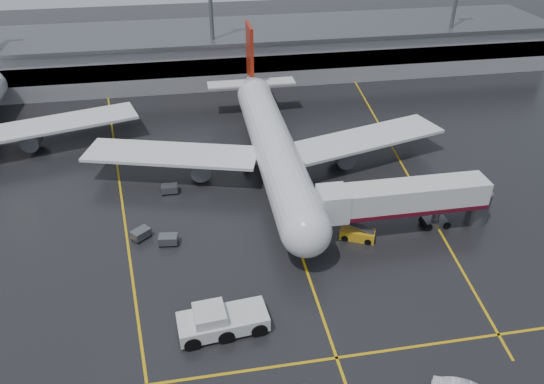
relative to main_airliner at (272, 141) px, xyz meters
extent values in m
plane|color=black|center=(0.00, -9.70, -4.21)|extent=(220.00, 220.00, 0.00)
cube|color=gold|center=(0.00, -9.70, -4.20)|extent=(0.25, 90.00, 0.02)
cube|color=gold|center=(0.00, -31.70, -4.20)|extent=(60.00, 0.25, 0.02)
cube|color=gold|center=(-20.00, 0.30, -4.20)|extent=(9.99, 69.35, 0.02)
cube|color=gold|center=(18.00, 0.30, -4.20)|extent=(7.57, 69.64, 0.02)
cube|color=gray|center=(0.00, 38.30, -0.21)|extent=(120.00, 18.00, 8.00)
cube|color=black|center=(0.00, 29.50, 0.29)|extent=(120.00, 0.40, 3.00)
cube|color=#595B60|center=(0.00, 38.30, 4.09)|extent=(122.00, 19.00, 0.60)
cylinder|color=#595B60|center=(-5.00, 32.30, 8.29)|extent=(0.70, 0.70, 25.00)
cylinder|color=#595B60|center=(40.00, 32.30, 8.29)|extent=(0.70, 0.70, 25.00)
cylinder|color=silver|center=(0.00, -1.70, -0.01)|extent=(5.20, 36.00, 5.20)
sphere|color=silver|center=(0.00, -19.70, -0.01)|extent=(5.20, 5.20, 5.20)
cone|color=silver|center=(0.00, 19.30, 0.59)|extent=(4.94, 8.00, 4.94)
cube|color=maroon|center=(0.00, 20.30, 5.49)|extent=(0.50, 5.50, 8.50)
cube|color=silver|center=(0.00, 19.30, 0.79)|extent=(14.00, 3.00, 0.25)
cube|color=silver|center=(-13.00, 0.30, -0.81)|extent=(22.80, 11.83, 0.40)
cube|color=silver|center=(13.00, 0.30, -0.81)|extent=(22.80, 11.83, 0.40)
cylinder|color=#595B60|center=(-9.50, -0.70, -2.21)|extent=(2.60, 4.50, 2.60)
cylinder|color=#595B60|center=(9.50, -0.70, -2.21)|extent=(2.60, 4.50, 2.60)
cylinder|color=#595B60|center=(0.00, -16.70, -3.21)|extent=(0.56, 0.56, 2.00)
cylinder|color=#595B60|center=(-3.20, 1.30, -3.21)|extent=(0.56, 0.56, 2.00)
cylinder|color=#595B60|center=(3.20, 1.30, -3.21)|extent=(0.56, 0.56, 2.00)
cylinder|color=black|center=(0.00, -16.70, -3.76)|extent=(0.40, 1.10, 1.10)
cylinder|color=black|center=(-3.20, 1.30, -3.66)|extent=(1.00, 1.40, 1.40)
cylinder|color=black|center=(3.20, 1.30, -3.66)|extent=(1.00, 1.40, 1.40)
cube|color=silver|center=(-29.00, 12.30, -0.81)|extent=(22.80, 11.83, 0.40)
cylinder|color=#595B60|center=(-32.50, 11.30, -2.21)|extent=(2.60, 4.50, 2.60)
cube|color=silver|center=(12.00, -15.70, 0.19)|extent=(18.00, 3.20, 3.00)
cube|color=#4E0A18|center=(12.00, -15.70, -1.11)|extent=(18.00, 3.30, 0.50)
cube|color=silver|center=(3.80, -15.70, 0.19)|extent=(3.00, 3.40, 3.30)
cylinder|color=#595B60|center=(16.00, -15.70, -2.71)|extent=(0.80, 0.80, 3.00)
cube|color=#595B60|center=(16.00, -15.70, -3.76)|extent=(2.60, 1.60, 0.90)
cylinder|color=#595B60|center=(21.00, -15.70, -2.21)|extent=(2.40, 2.40, 4.00)
cylinder|color=black|center=(14.90, -15.70, -3.76)|extent=(0.90, 1.80, 0.90)
cylinder|color=black|center=(17.10, -15.70, -3.76)|extent=(0.90, 1.80, 0.90)
cube|color=silver|center=(-9.00, -27.00, -3.21)|extent=(8.06, 3.86, 1.34)
cube|color=silver|center=(-10.11, -27.11, -2.09)|extent=(2.92, 2.92, 1.11)
cube|color=black|center=(-10.11, -27.11, -2.09)|extent=(2.63, 2.63, 1.00)
cylinder|color=black|center=(-11.89, -27.28, -3.60)|extent=(1.76, 3.47, 1.45)
cylinder|color=black|center=(-9.00, -27.00, -3.60)|extent=(1.76, 3.47, 1.45)
cylinder|color=black|center=(-6.12, -26.72, -3.60)|extent=(1.76, 3.47, 1.45)
cube|color=gold|center=(6.64, -16.46, -3.64)|extent=(4.05, 2.97, 1.14)
cube|color=#595B60|center=(6.64, -16.46, -2.55)|extent=(3.67, 2.34, 1.30)
cylinder|color=black|center=(5.51, -15.94, -3.90)|extent=(1.39, 1.91, 0.73)
cylinder|color=black|center=(7.78, -16.97, -3.90)|extent=(1.39, 1.91, 0.73)
cube|color=#595B60|center=(-13.72, -13.92, -3.56)|extent=(2.15, 1.54, 0.90)
cylinder|color=black|center=(-14.57, -14.32, -4.03)|extent=(0.40, 0.20, 0.40)
cylinder|color=black|center=(-12.98, -14.52, -4.03)|extent=(0.40, 0.20, 0.40)
cylinder|color=black|center=(-14.45, -13.32, -4.03)|extent=(0.40, 0.20, 0.40)
cylinder|color=black|center=(-12.86, -13.52, -4.03)|extent=(0.40, 0.20, 0.40)
cube|color=#595B60|center=(-16.67, -12.35, -3.56)|extent=(2.37, 2.28, 0.90)
cylinder|color=black|center=(-16.97, -13.24, -4.03)|extent=(0.40, 0.20, 0.40)
cylinder|color=black|center=(-15.74, -12.22, -4.03)|extent=(0.40, 0.20, 0.40)
cylinder|color=black|center=(-17.60, -12.48, -4.03)|extent=(0.40, 0.20, 0.40)
cylinder|color=black|center=(-16.37, -11.45, -4.03)|extent=(0.40, 0.20, 0.40)
cube|color=#595B60|center=(-13.53, -3.57, -3.56)|extent=(2.00, 1.30, 0.90)
cylinder|color=black|center=(-14.33, -4.07, -4.03)|extent=(0.40, 0.20, 0.40)
cylinder|color=black|center=(-12.73, -4.07, -4.03)|extent=(0.40, 0.20, 0.40)
cylinder|color=black|center=(-14.33, -3.07, -4.03)|extent=(0.40, 0.20, 0.40)
cylinder|color=black|center=(-12.73, -3.07, -4.03)|extent=(0.40, 0.20, 0.40)
camera|label=1|loc=(-10.17, -58.78, 30.48)|focal=33.86mm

